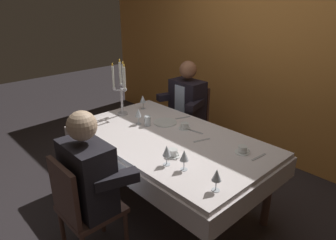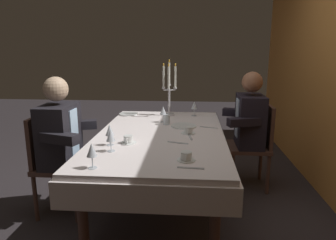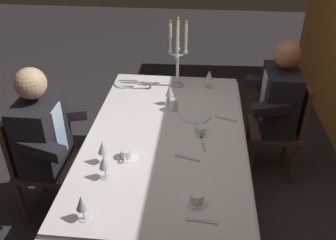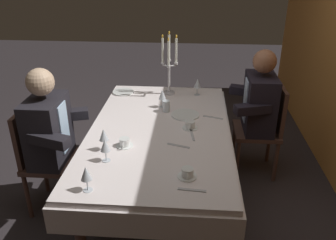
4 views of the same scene
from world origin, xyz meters
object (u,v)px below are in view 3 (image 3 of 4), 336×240
at_px(candelabra, 178,56).
at_px(coffee_cup_1, 201,131).
at_px(seated_diner_1, 41,134).
at_px(dinner_plate_1, 195,115).
at_px(dinner_plate_0, 126,83).
at_px(seated_diner_0, 280,100).
at_px(coffee_cup_0, 126,154).
at_px(wine_glass_3, 103,148).
at_px(coffee_cup_2, 197,198).
at_px(wine_glass_2, 82,203).
at_px(wine_glass_4, 209,76).
at_px(water_tumbler_0, 174,104).
at_px(wine_glass_1, 170,91).
at_px(wine_glass_0, 104,163).
at_px(dining_table, 166,147).

xyz_separation_m(candelabra, coffee_cup_1, (0.74, 0.22, -0.25)).
distance_m(candelabra, seated_diner_1, 1.27).
distance_m(dinner_plate_1, seated_diner_1, 1.14).
height_order(dinner_plate_0, seated_diner_0, seated_diner_0).
bearing_deg(coffee_cup_0, seated_diner_0, 128.83).
bearing_deg(wine_glass_3, dinner_plate_1, 138.34).
bearing_deg(coffee_cup_2, wine_glass_2, -72.56).
bearing_deg(wine_glass_4, dinner_plate_1, -11.61).
distance_m(coffee_cup_0, seated_diner_0, 1.43).
height_order(wine_glass_3, coffee_cup_0, wine_glass_3).
bearing_deg(dinner_plate_0, wine_glass_4, 89.42).
xyz_separation_m(water_tumbler_0, coffee_cup_2, (0.98, 0.21, -0.02)).
height_order(wine_glass_1, seated_diner_1, seated_diner_1).
bearing_deg(wine_glass_0, coffee_cup_1, 133.60).
height_order(wine_glass_4, seated_diner_1, seated_diner_1).
relative_size(dinner_plate_0, coffee_cup_1, 1.59).
relative_size(wine_glass_3, coffee_cup_2, 1.24).
bearing_deg(seated_diner_0, coffee_cup_1, -48.27).
distance_m(dinner_plate_0, water_tumbler_0, 0.63).
distance_m(wine_glass_4, coffee_cup_1, 0.73).
xyz_separation_m(candelabra, wine_glass_0, (1.26, -0.33, -0.16)).
bearing_deg(seated_diner_1, dining_table, 95.23).
height_order(candelabra, coffee_cup_2, candelabra).
distance_m(dinner_plate_1, wine_glass_3, 0.84).
distance_m(candelabra, wine_glass_4, 0.32).
height_order(dinner_plate_0, wine_glass_0, wine_glass_0).
xyz_separation_m(dinner_plate_1, wine_glass_3, (0.62, -0.55, 0.11)).
relative_size(candelabra, coffee_cup_0, 4.65).
height_order(dinner_plate_1, wine_glass_3, wine_glass_3).
xyz_separation_m(dining_table, wine_glass_1, (-0.43, -0.01, 0.23)).
bearing_deg(wine_glass_2, coffee_cup_1, 145.63).
bearing_deg(candelabra, wine_glass_2, -12.81).
bearing_deg(candelabra, coffee_cup_1, 16.78).
bearing_deg(wine_glass_1, water_tumbler_0, 23.83).
bearing_deg(coffee_cup_2, seated_diner_1, -116.77).
xyz_separation_m(dining_table, wine_glass_4, (-0.75, 0.30, 0.23)).
bearing_deg(water_tumbler_0, dinner_plate_0, -132.16).
bearing_deg(wine_glass_1, coffee_cup_2, 13.25).
relative_size(coffee_cup_0, seated_diner_0, 0.11).
bearing_deg(dinner_plate_1, wine_glass_2, -26.29).
bearing_deg(candelabra, wine_glass_4, 86.96).
bearing_deg(dinner_plate_1, coffee_cup_0, -37.16).
height_order(candelabra, water_tumbler_0, candelabra).
xyz_separation_m(coffee_cup_1, coffee_cup_2, (0.67, -0.00, 0.00)).
height_order(wine_glass_2, wine_glass_4, same).
bearing_deg(candelabra, dinner_plate_1, 19.33).
xyz_separation_m(dining_table, dinner_plate_1, (-0.26, 0.20, 0.13)).
distance_m(coffee_cup_1, seated_diner_1, 1.13).
bearing_deg(wine_glass_0, coffee_cup_0, 157.52).
bearing_deg(coffee_cup_2, dining_table, -159.78).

